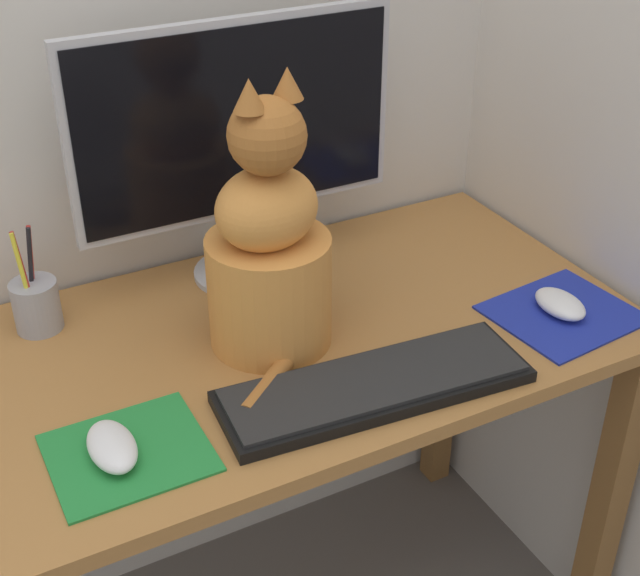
# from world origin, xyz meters

# --- Properties ---
(desk) EXTENTS (1.14, 0.59, 0.72)m
(desk) POSITION_xyz_m (0.00, 0.00, 0.60)
(desk) COLOR #A87038
(desk) RESTS_ON ground_plane
(monitor) EXTENTS (0.54, 0.17, 0.44)m
(monitor) POSITION_xyz_m (0.04, 0.20, 0.98)
(monitor) COLOR #B2B2B7
(monitor) RESTS_ON desk
(keyboard) EXTENTS (0.46, 0.18, 0.02)m
(keyboard) POSITION_xyz_m (0.07, -0.19, 0.73)
(keyboard) COLOR black
(keyboard) RESTS_ON desk
(mousepad_left) EXTENTS (0.20, 0.18, 0.00)m
(mousepad_left) POSITION_xyz_m (-0.27, -0.15, 0.73)
(mousepad_left) COLOR #238438
(mousepad_left) RESTS_ON desk
(mousepad_right) EXTENTS (0.24, 0.21, 0.00)m
(mousepad_right) POSITION_xyz_m (0.44, -0.16, 0.73)
(mousepad_right) COLOR #1E2D9E
(mousepad_right) RESTS_ON desk
(computer_mouse_left) EXTENTS (0.06, 0.11, 0.03)m
(computer_mouse_left) POSITION_xyz_m (-0.29, -0.15, 0.74)
(computer_mouse_left) COLOR white
(computer_mouse_left) RESTS_ON mousepad_left
(computer_mouse_right) EXTENTS (0.06, 0.10, 0.03)m
(computer_mouse_right) POSITION_xyz_m (0.44, -0.15, 0.74)
(computer_mouse_right) COLOR white
(computer_mouse_right) RESTS_ON mousepad_right
(cat) EXTENTS (0.24, 0.29, 0.42)m
(cat) POSITION_xyz_m (0.00, 0.00, 0.88)
(cat) COLOR #D6893D
(cat) RESTS_ON desk
(pen_cup) EXTENTS (0.07, 0.07, 0.17)m
(pen_cup) POSITION_xyz_m (-0.31, 0.20, 0.77)
(pen_cup) COLOR #99999E
(pen_cup) RESTS_ON desk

